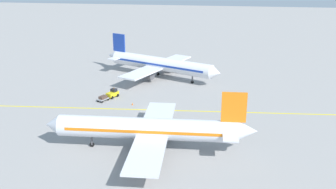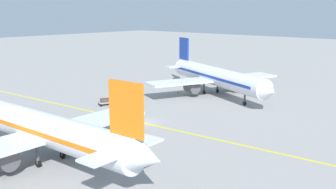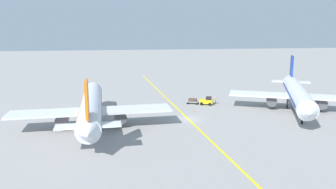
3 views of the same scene
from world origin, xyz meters
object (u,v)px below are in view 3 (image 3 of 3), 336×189
Objects in this scene: baggage_tug_white at (207,101)px; baggage_cart_trailing at (193,101)px; traffic_cone_near_nose at (264,103)px; airplane_adjacent_stand at (91,107)px; traffic_cone_mid_apron at (193,110)px; airplane_at_gate at (297,94)px; ground_crew_worker at (216,100)px.

baggage_tug_white is 3.30m from baggage_cart_trailing.
traffic_cone_near_nose is (-16.21, 3.27, -0.49)m from baggage_cart_trailing.
airplane_adjacent_stand is 22.09m from traffic_cone_mid_apron.
baggage_tug_white is 7.26m from traffic_cone_mid_apron.
baggage_tug_white is at bearing -25.05° from airplane_at_gate.
baggage_tug_white reaches higher than traffic_cone_near_nose.
airplane_adjacent_stand reaches higher than baggage_tug_white.
ground_crew_worker is (15.09, -8.69, -2.80)m from airplane_at_gate.
baggage_tug_white is (17.40, -8.13, -2.81)m from airplane_at_gate.
baggage_tug_white is at bearing -8.05° from traffic_cone_near_nose.
airplane_at_gate is 61.39× the size of traffic_cone_near_nose.
traffic_cone_near_nose is at bearing -56.27° from airplane_at_gate.
airplane_adjacent_stand is 12.04× the size of baggage_cart_trailing.
airplane_adjacent_stand is 28.39m from baggage_tug_white.
baggage_cart_trailing is 7.27m from traffic_cone_mid_apron.
airplane_at_gate reaches higher than ground_crew_worker.
baggage_tug_white is 1.14× the size of baggage_cart_trailing.
baggage_tug_white is (-24.80, -13.53, -2.81)m from airplane_adjacent_stand.
airplane_at_gate reaches higher than traffic_cone_near_nose.
baggage_tug_white is 6.10× the size of traffic_cone_near_nose.
airplane_adjacent_stand is 64.56× the size of traffic_cone_near_nose.
baggage_cart_trailing is 16.54m from traffic_cone_near_nose.
traffic_cone_near_nose is (-13.22, 1.87, -0.63)m from baggage_tug_white.
airplane_adjacent_stand is at bearing 7.29° from airplane_at_gate.
traffic_cone_mid_apron is at bearing 42.84° from ground_crew_worker.
traffic_cone_mid_apron is at bearing -158.98° from airplane_adjacent_stand.
ground_crew_worker reaches higher than traffic_cone_mid_apron.
baggage_cart_trailing is 1.75× the size of ground_crew_worker.
traffic_cone_near_nose is (-38.02, -11.66, -3.43)m from airplane_adjacent_stand.
ground_crew_worker is 9.23m from traffic_cone_mid_apron.
ground_crew_worker reaches higher than traffic_cone_near_nose.
baggage_tug_white is 2.00× the size of ground_crew_worker.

